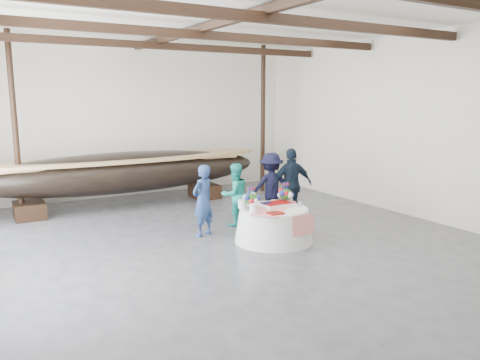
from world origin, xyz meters
TOP-DOWN VIEW (x-y plane):
  - floor at (0.00, 0.00)m, footprint 10.00×12.00m
  - wall_back at (0.00, 6.00)m, footprint 10.00×0.02m
  - wall_right at (5.00, 0.00)m, footprint 0.02×12.00m
  - ceiling at (0.00, 0.00)m, footprint 10.00×12.00m
  - pavilion_structure at (0.00, 0.78)m, footprint 9.80×11.76m
  - longboat_display at (-0.94, 4.49)m, footprint 7.99×1.60m
  - banquet_table at (0.84, -0.07)m, footprint 1.62×1.62m
  - tabletop_items at (0.81, 0.09)m, footprint 1.52×1.36m
  - guest_woman_blue at (-0.25, 1.03)m, footprint 0.66×0.56m
  - guest_woman_teal at (0.75, 1.41)m, footprint 0.75×0.60m
  - guest_man_left at (1.72, 1.36)m, footprint 1.19×0.88m
  - guest_man_right at (2.13, 1.09)m, footprint 1.10×0.66m

SIDE VIEW (x-z plane):
  - floor at x=0.00m, z-range -0.01..0.01m
  - banquet_table at x=0.84m, z-range 0.00..0.70m
  - guest_woman_teal at x=0.75m, z-range 0.00..1.45m
  - guest_woman_blue at x=-0.25m, z-range 0.00..1.54m
  - guest_man_left at x=1.72m, z-range 0.00..1.64m
  - tabletop_items at x=0.81m, z-range 0.65..1.05m
  - guest_man_right at x=2.13m, z-range 0.00..1.75m
  - longboat_display at x=-0.94m, z-range 0.21..1.71m
  - wall_back at x=0.00m, z-range 0.00..4.50m
  - wall_right at x=5.00m, z-range 0.00..4.50m
  - pavilion_structure at x=0.00m, z-range 1.75..6.25m
  - ceiling at x=0.00m, z-range 4.50..4.50m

